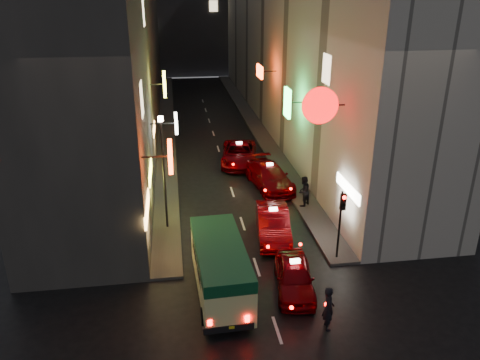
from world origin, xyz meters
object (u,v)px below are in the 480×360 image
lamp_post (164,166)px  minibus (220,264)px  traffic_light (342,211)px  taxi_near (294,274)px  pedestrian_crossing (329,305)px

lamp_post → minibus: bearing=-70.4°
traffic_light → lamp_post: lamp_post is taller
taxi_near → pedestrian_crossing: bearing=-76.0°
taxi_near → traffic_light: bearing=36.2°
pedestrian_crossing → traffic_light: (2.04, 4.61, 1.63)m
minibus → pedestrian_crossing: size_ratio=2.74×
minibus → pedestrian_crossing: (3.89, -2.74, -0.49)m
traffic_light → minibus: bearing=-162.5°
pedestrian_crossing → lamp_post: lamp_post is taller
minibus → lamp_post: (-2.27, 6.40, 2.18)m
taxi_near → pedestrian_crossing: (0.66, -2.64, 0.26)m
taxi_near → traffic_light: size_ratio=1.50×
pedestrian_crossing → traffic_light: 5.30m
lamp_post → taxi_near: bearing=-49.7°
minibus → traffic_light: traffic_light is taller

